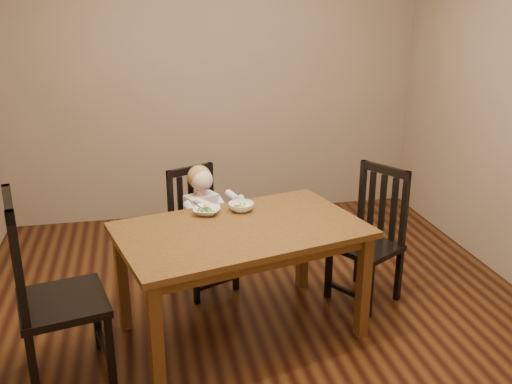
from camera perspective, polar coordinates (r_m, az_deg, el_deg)
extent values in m
cube|color=#49290F|center=(4.08, 0.12, -11.97)|extent=(4.00, 4.00, 0.01)
cube|color=#90785B|center=(5.51, -4.29, 11.24)|extent=(4.00, 0.01, 2.70)
cube|color=#90785B|center=(1.76, 13.95, -7.06)|extent=(4.00, 0.01, 2.70)
cube|color=#492D11|center=(3.54, -1.52, -3.84)|extent=(1.67, 1.24, 0.04)
cube|color=#492D11|center=(3.56, -1.51, -4.72)|extent=(1.52, 1.09, 0.08)
cube|color=#492D11|center=(3.20, -9.96, -14.49)|extent=(0.08, 0.08, 0.71)
cube|color=#492D11|center=(3.72, 10.69, -9.32)|extent=(0.08, 0.08, 0.71)
cube|color=#492D11|center=(3.84, -13.24, -8.63)|extent=(0.08, 0.08, 0.71)
cube|color=#492D11|center=(4.28, 4.68, -5.08)|extent=(0.08, 0.08, 0.71)
cube|color=black|center=(4.24, -5.25, -4.88)|extent=(0.52, 0.51, 0.04)
cube|color=black|center=(4.53, -4.41, -6.02)|extent=(0.05, 0.05, 0.37)
cube|color=black|center=(4.37, -8.22, -7.13)|extent=(0.05, 0.05, 0.37)
cube|color=black|center=(4.28, -2.04, -7.52)|extent=(0.05, 0.05, 0.37)
cube|color=black|center=(4.12, -6.00, -8.77)|extent=(0.05, 0.05, 0.37)
cube|color=black|center=(4.35, -4.57, -0.32)|extent=(0.05, 0.05, 0.51)
cube|color=black|center=(4.19, -8.53, -1.26)|extent=(0.05, 0.05, 0.51)
cube|color=black|center=(4.19, -6.63, 2.18)|extent=(0.36, 0.19, 0.05)
cube|color=black|center=(4.32, -5.47, -0.87)|extent=(0.04, 0.03, 0.44)
cube|color=black|center=(4.27, -6.50, -1.12)|extent=(0.04, 0.03, 0.44)
cube|color=black|center=(4.23, -7.54, -1.37)|extent=(0.04, 0.03, 0.44)
cube|color=black|center=(3.42, -18.77, -10.43)|extent=(0.57, 0.58, 0.04)
cube|color=black|center=(3.72, -21.88, -12.73)|extent=(0.05, 0.05, 0.46)
cube|color=black|center=(3.36, -21.36, -16.35)|extent=(0.05, 0.05, 0.46)
cube|color=black|center=(3.74, -15.65, -11.79)|extent=(0.05, 0.05, 0.46)
cube|color=black|center=(3.39, -14.37, -15.26)|extent=(0.05, 0.05, 0.46)
cube|color=black|center=(3.46, -23.08, -4.35)|extent=(0.05, 0.05, 0.64)
cube|color=black|center=(3.07, -22.69, -7.28)|extent=(0.05, 0.05, 0.64)
cube|color=black|center=(3.16, -23.56, -1.04)|extent=(0.14, 0.47, 0.07)
cube|color=black|center=(3.38, -22.93, -5.50)|extent=(0.03, 0.05, 0.55)
cube|color=black|center=(3.28, -22.82, -6.26)|extent=(0.03, 0.05, 0.55)
cube|color=black|center=(3.18, -22.71, -7.06)|extent=(0.03, 0.05, 0.55)
cube|color=black|center=(4.14, 10.87, -5.40)|extent=(0.56, 0.57, 0.04)
cube|color=black|center=(4.27, 14.06, -8.05)|extent=(0.05, 0.05, 0.39)
cube|color=black|center=(4.45, 10.17, -6.58)|extent=(0.05, 0.05, 0.39)
cube|color=black|center=(4.02, 11.28, -9.68)|extent=(0.05, 0.05, 0.39)
cube|color=black|center=(4.21, 7.27, -8.02)|extent=(0.05, 0.05, 0.39)
cube|color=black|center=(4.07, 14.64, -1.68)|extent=(0.05, 0.05, 0.55)
cube|color=black|center=(4.26, 10.56, -0.41)|extent=(0.05, 0.05, 0.55)
cube|color=black|center=(4.09, 12.80, 2.18)|extent=(0.23, 0.36, 0.06)
cube|color=black|center=(4.12, 13.61, -1.74)|extent=(0.04, 0.05, 0.47)
cube|color=black|center=(4.17, 12.52, -1.40)|extent=(0.04, 0.05, 0.47)
cube|color=black|center=(4.22, 11.47, -1.07)|extent=(0.04, 0.05, 0.47)
imported|color=white|center=(3.74, -4.94, -1.88)|extent=(0.22, 0.22, 0.04)
imported|color=white|center=(3.79, -1.49, -1.49)|extent=(0.23, 0.23, 0.05)
cube|color=silver|center=(3.70, -5.42, -1.67)|extent=(0.10, 0.10, 0.05)
cube|color=silver|center=(3.71, -5.41, -1.90)|extent=(0.04, 0.04, 0.01)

